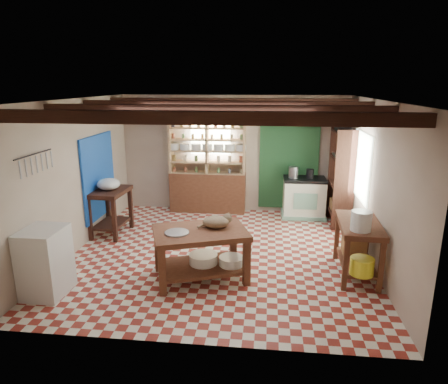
# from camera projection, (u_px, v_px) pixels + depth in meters

# --- Properties ---
(floor) EXTENTS (5.00, 5.00, 0.02)m
(floor) POSITION_uv_depth(u_px,v_px,m) (219.00, 254.00, 6.91)
(floor) COLOR maroon
(floor) RESTS_ON ground
(ceiling) EXTENTS (5.00, 5.00, 0.02)m
(ceiling) POSITION_uv_depth(u_px,v_px,m) (219.00, 100.00, 6.22)
(ceiling) COLOR #424246
(ceiling) RESTS_ON wall_back
(wall_back) EXTENTS (5.00, 0.04, 2.60)m
(wall_back) POSITION_uv_depth(u_px,v_px,m) (233.00, 154.00, 8.96)
(wall_back) COLOR #BBA896
(wall_back) RESTS_ON floor
(wall_front) EXTENTS (5.00, 0.04, 2.60)m
(wall_front) POSITION_uv_depth(u_px,v_px,m) (190.00, 237.00, 4.17)
(wall_front) COLOR #BBA896
(wall_front) RESTS_ON floor
(wall_left) EXTENTS (0.04, 5.00, 2.60)m
(wall_left) POSITION_uv_depth(u_px,v_px,m) (75.00, 177.00, 6.83)
(wall_left) COLOR #BBA896
(wall_left) RESTS_ON floor
(wall_right) EXTENTS (0.04, 5.00, 2.60)m
(wall_right) POSITION_uv_depth(u_px,v_px,m) (376.00, 185.00, 6.30)
(wall_right) COLOR #BBA896
(wall_right) RESTS_ON floor
(ceiling_beams) EXTENTS (5.00, 3.80, 0.15)m
(ceiling_beams) POSITION_uv_depth(u_px,v_px,m) (219.00, 108.00, 6.25)
(ceiling_beams) COLOR #381C13
(ceiling_beams) RESTS_ON ceiling
(blue_wall_patch) EXTENTS (0.04, 1.40, 1.60)m
(blue_wall_patch) POSITION_uv_depth(u_px,v_px,m) (99.00, 176.00, 7.75)
(blue_wall_patch) COLOR #184EB4
(blue_wall_patch) RESTS_ON wall_left
(green_wall_patch) EXTENTS (1.30, 0.04, 2.30)m
(green_wall_patch) POSITION_uv_depth(u_px,v_px,m) (289.00, 158.00, 8.81)
(green_wall_patch) COLOR #1C4623
(green_wall_patch) RESTS_ON wall_back
(window_back) EXTENTS (0.90, 0.02, 0.80)m
(window_back) POSITION_uv_depth(u_px,v_px,m) (211.00, 136.00, 8.89)
(window_back) COLOR beige
(window_back) RESTS_ON wall_back
(window_right) EXTENTS (0.02, 1.30, 1.20)m
(window_right) POSITION_uv_depth(u_px,v_px,m) (361.00, 166.00, 7.23)
(window_right) COLOR beige
(window_right) RESTS_ON wall_right
(utensil_rail) EXTENTS (0.06, 0.90, 0.28)m
(utensil_rail) POSITION_uv_depth(u_px,v_px,m) (35.00, 163.00, 5.55)
(utensil_rail) COLOR black
(utensil_rail) RESTS_ON wall_left
(pot_rack) EXTENTS (0.86, 0.12, 0.36)m
(pot_rack) POSITION_uv_depth(u_px,v_px,m) (292.00, 117.00, 8.16)
(pot_rack) COLOR black
(pot_rack) RESTS_ON ceiling
(shelving_unit) EXTENTS (1.70, 0.34, 2.20)m
(shelving_unit) POSITION_uv_depth(u_px,v_px,m) (207.00, 164.00, 8.89)
(shelving_unit) COLOR tan
(shelving_unit) RESTS_ON floor
(tall_rack) EXTENTS (0.40, 0.86, 2.00)m
(tall_rack) POSITION_uv_depth(u_px,v_px,m) (341.00, 177.00, 8.12)
(tall_rack) COLOR #381C13
(tall_rack) RESTS_ON floor
(work_table) EXTENTS (1.58, 1.31, 0.76)m
(work_table) POSITION_uv_depth(u_px,v_px,m) (201.00, 254.00, 5.96)
(work_table) COLOR brown
(work_table) RESTS_ON floor
(stove) EXTENTS (0.91, 0.62, 0.88)m
(stove) POSITION_uv_depth(u_px,v_px,m) (304.00, 198.00, 8.68)
(stove) COLOR white
(stove) RESTS_ON floor
(prep_table) EXTENTS (0.65, 0.91, 0.89)m
(prep_table) POSITION_uv_depth(u_px,v_px,m) (111.00, 212.00, 7.70)
(prep_table) COLOR #381C13
(prep_table) RESTS_ON floor
(white_cabinet) EXTENTS (0.54, 0.64, 0.95)m
(white_cabinet) POSITION_uv_depth(u_px,v_px,m) (45.00, 262.00, 5.49)
(white_cabinet) COLOR silver
(white_cabinet) RESTS_ON floor
(right_counter) EXTENTS (0.64, 1.21, 0.85)m
(right_counter) POSITION_uv_depth(u_px,v_px,m) (357.00, 249.00, 6.06)
(right_counter) COLOR brown
(right_counter) RESTS_ON floor
(cat) EXTENTS (0.50, 0.46, 0.18)m
(cat) POSITION_uv_depth(u_px,v_px,m) (216.00, 222.00, 5.94)
(cat) COLOR #977858
(cat) RESTS_ON work_table
(steel_tray) EXTENTS (0.45, 0.45, 0.02)m
(steel_tray) POSITION_uv_depth(u_px,v_px,m) (177.00, 233.00, 5.73)
(steel_tray) COLOR #9E9EA5
(steel_tray) RESTS_ON work_table
(basin_large) EXTENTS (0.55, 0.55, 0.15)m
(basin_large) POSITION_uv_depth(u_px,v_px,m) (203.00, 259.00, 6.05)
(basin_large) COLOR silver
(basin_large) RESTS_ON work_table
(basin_small) EXTENTS (0.48, 0.48, 0.13)m
(basin_small) POSITION_uv_depth(u_px,v_px,m) (231.00, 261.00, 6.00)
(basin_small) COLOR silver
(basin_small) RESTS_ON work_table
(kettle_left) EXTENTS (0.21, 0.21, 0.24)m
(kettle_left) POSITION_uv_depth(u_px,v_px,m) (293.00, 172.00, 8.56)
(kettle_left) COLOR #9E9EA5
(kettle_left) RESTS_ON stove
(kettle_right) EXTENTS (0.16, 0.16, 0.20)m
(kettle_right) POSITION_uv_depth(u_px,v_px,m) (310.00, 174.00, 8.53)
(kettle_right) COLOR black
(kettle_right) RESTS_ON stove
(enamel_bowl) EXTENTS (0.46, 0.46, 0.22)m
(enamel_bowl) POSITION_uv_depth(u_px,v_px,m) (109.00, 184.00, 7.55)
(enamel_bowl) COLOR silver
(enamel_bowl) RESTS_ON prep_table
(white_bucket) EXTENTS (0.30, 0.30, 0.28)m
(white_bucket) POSITION_uv_depth(u_px,v_px,m) (361.00, 221.00, 5.58)
(white_bucket) COLOR silver
(white_bucket) RESTS_ON right_counter
(wicker_basket) EXTENTS (0.37, 0.30, 0.25)m
(wicker_basket) POSITION_uv_depth(u_px,v_px,m) (354.00, 245.00, 6.36)
(wicker_basket) COLOR #9B6A3E
(wicker_basket) RESTS_ON right_counter
(yellow_tub) EXTENTS (0.35, 0.35, 0.24)m
(yellow_tub) POSITION_uv_depth(u_px,v_px,m) (362.00, 266.00, 5.65)
(yellow_tub) COLOR yellow
(yellow_tub) RESTS_ON right_counter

